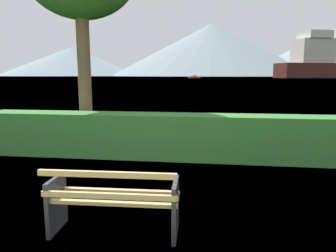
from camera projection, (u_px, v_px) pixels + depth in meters
The scene contains 6 objects.
ground_plane at pixel (116, 231), 3.83m from camera, with size 1400.00×1400.00×0.00m, color olive.
water_surface at pixel (210, 77), 305.88m from camera, with size 620.00×620.00×0.00m, color #7A99A8.
park_bench at pixel (114, 201), 3.70m from camera, with size 1.57×0.63×0.87m.
hedge_row at pixel (161, 136), 7.20m from camera, with size 8.42×0.78×1.02m, color #387A33.
fishing_boat_near at pixel (194, 77), 187.34m from camera, with size 7.68×6.35×1.67m.
distant_hills at pixel (228, 53), 522.35m from camera, with size 715.65×339.89×86.78m.
Camera 1 is at (1.12, -3.44, 1.91)m, focal length 33.22 mm.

